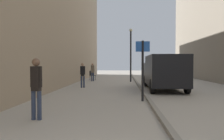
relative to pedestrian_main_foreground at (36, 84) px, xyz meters
The scene contains 9 objects.
ground_plane 7.47m from the pedestrian_main_foreground, 74.33° to the left, with size 80.00×80.00×0.00m, color #A8A093.
kerb_strip 8.03m from the pedestrian_main_foreground, 63.33° to the left, with size 0.16×40.00×0.12m, color gray.
pedestrian_main_foreground is the anchor object (origin of this frame).
pedestrian_mid_block 8.48m from the pedestrian_main_foreground, 91.83° to the left, with size 0.33×0.22×1.67m.
pedestrian_far_crossing 13.91m from the pedestrian_main_foreground, 91.55° to the left, with size 0.32×0.25×1.67m.
delivery_van 9.07m from the pedestrian_main_foreground, 56.76° to the left, with size 2.10×5.37×2.11m.
street_sign_post 4.72m from the pedestrian_main_foreground, 45.17° to the left, with size 0.60×0.10×2.60m.
lamp_post 14.02m from the pedestrian_main_foreground, 77.08° to the left, with size 0.28×0.28×4.76m.
cafe_chair_near_window 15.17m from the pedestrian_main_foreground, 92.29° to the left, with size 0.62×0.62×0.94m.
Camera 1 is at (0.51, -1.25, 1.61)m, focal length 35.15 mm.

